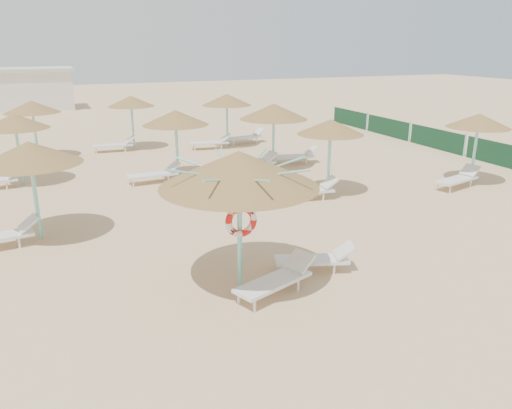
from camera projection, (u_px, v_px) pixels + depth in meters
name	position (u px, v px, depth m)	size (l,w,h in m)	color
ground	(256.00, 276.00, 11.48)	(120.00, 120.00, 0.00)	tan
main_palapa	(239.00, 170.00, 10.31)	(3.36, 3.36, 3.02)	#7EDAD6
lounger_main_a	(278.00, 279.00, 10.61)	(2.04, 1.25, 0.71)	white
lounger_main_b	(317.00, 258.00, 11.67)	(1.91, 1.10, 0.66)	white
palapa_field	(187.00, 117.00, 19.85)	(19.16, 13.94, 2.72)	#7EDAD6
service_hut	(18.00, 89.00, 39.57)	(8.40, 4.40, 3.25)	silver
windbreak_fence	(437.00, 139.00, 25.16)	(0.08, 19.84, 1.10)	#194C24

